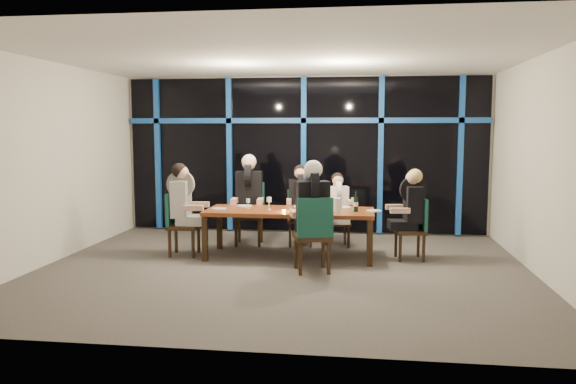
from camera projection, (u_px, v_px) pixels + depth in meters
name	position (u px, v px, depth m)	size (l,w,h in m)	color
room	(282.00, 127.00, 7.80)	(7.04, 7.00, 3.02)	#58524E
window_wall	(305.00, 153.00, 10.74)	(6.86, 0.43, 2.94)	black
dining_table	(290.00, 214.00, 8.74)	(2.60, 1.00, 0.75)	brown
chair_far_left	(250.00, 210.00, 9.78)	(0.53, 0.53, 1.07)	black
chair_far_mid	(300.00, 214.00, 9.73)	(0.49, 0.49, 0.95)	black
chair_far_right	(337.00, 218.00, 9.61)	(0.48, 0.48, 0.86)	black
chair_end_left	(178.00, 220.00, 8.88)	(0.49, 0.49, 1.00)	black
chair_end_right	(415.00, 225.00, 8.59)	(0.50, 0.50, 0.95)	black
chair_near_mid	(313.00, 231.00, 7.77)	(0.61, 0.61, 1.07)	black
diner_far_left	(249.00, 186.00, 9.64)	(0.55, 0.68, 1.04)	black
diner_far_mid	(300.00, 193.00, 9.60)	(0.50, 0.62, 0.92)	black
diner_far_right	(338.00, 199.00, 9.50)	(0.48, 0.58, 0.84)	white
diner_end_left	(183.00, 196.00, 8.83)	(0.64, 0.51, 0.98)	black
diner_end_right	(411.00, 201.00, 8.55)	(0.62, 0.51, 0.93)	black
diner_near_mid	(312.00, 200.00, 7.81)	(0.62, 0.73, 1.05)	black
plate_far_left	(245.00, 206.00, 9.11)	(0.24, 0.24, 0.01)	white
plate_far_mid	(301.00, 206.00, 9.06)	(0.24, 0.24, 0.01)	white
plate_far_right	(344.00, 207.00, 8.95)	(0.24, 0.24, 0.01)	white
plate_end_left	(219.00, 208.00, 8.81)	(0.24, 0.24, 0.01)	white
plate_end_right	(373.00, 211.00, 8.57)	(0.24, 0.24, 0.01)	white
plate_near_mid	(305.00, 212.00, 8.39)	(0.24, 0.24, 0.01)	white
wine_bottle	(356.00, 204.00, 8.52)	(0.07, 0.07, 0.31)	black
water_pitcher	(337.00, 205.00, 8.42)	(0.14, 0.12, 0.22)	silver
tea_light	(284.00, 211.00, 8.49)	(0.05, 0.05, 0.03)	#FFA24C
wine_glass_a	(269.00, 200.00, 8.76)	(0.07, 0.07, 0.19)	silver
wine_glass_b	(299.00, 201.00, 8.86)	(0.06, 0.06, 0.16)	silver
wine_glass_c	(316.00, 202.00, 8.69)	(0.07, 0.07, 0.17)	silver
wine_glass_d	(248.00, 201.00, 8.86)	(0.06, 0.06, 0.16)	silver
wine_glass_e	(353.00, 201.00, 8.71)	(0.07, 0.07, 0.19)	silver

